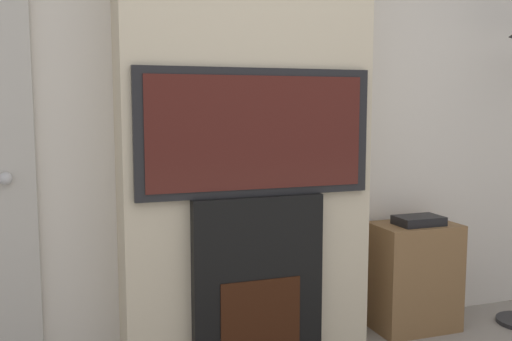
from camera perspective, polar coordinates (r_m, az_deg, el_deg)
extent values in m
cube|color=silver|center=(3.06, -2.39, 7.65)|extent=(6.00, 0.06, 2.70)
cube|color=beige|center=(2.86, -1.17, 7.72)|extent=(1.24, 0.35, 2.70)
cube|color=black|center=(2.83, 0.00, -11.15)|extent=(0.65, 0.14, 0.86)
cube|color=#33160A|center=(2.82, 0.51, -14.91)|extent=(0.40, 0.01, 0.41)
cube|color=black|center=(2.70, 0.00, 3.82)|extent=(1.15, 0.06, 0.60)
cube|color=#471914|center=(2.67, 0.23, 3.78)|extent=(1.06, 0.01, 0.53)
cube|color=brown|center=(3.47, 15.48, -10.15)|extent=(0.48, 0.31, 0.62)
cube|color=black|center=(3.36, 15.96, -4.83)|extent=(0.26, 0.17, 0.05)
sphere|color=silver|center=(2.86, -23.74, -0.74)|extent=(0.06, 0.06, 0.06)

